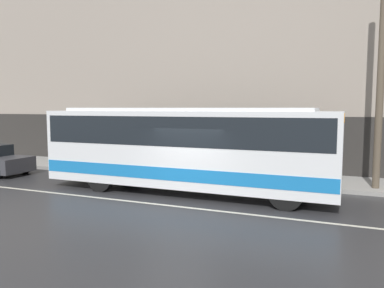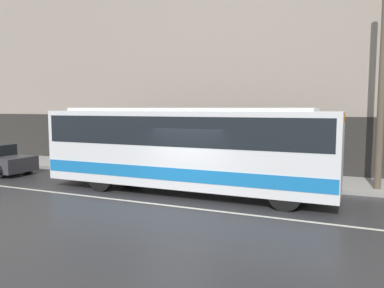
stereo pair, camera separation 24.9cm
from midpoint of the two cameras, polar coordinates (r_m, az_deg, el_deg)
ground_plane at (r=12.33m, az=-2.64°, el=-9.52°), size 60.00×60.00×0.00m
sidewalk at (r=17.41m, az=5.21°, el=-4.82°), size 60.00×3.18×0.16m
building_facade at (r=19.11m, az=6.99°, el=16.00°), size 60.00×0.35×13.79m
lane_stripe at (r=12.33m, az=-2.64°, el=-9.50°), size 54.00×0.14×0.01m
transit_bus at (r=14.07m, az=-1.42°, el=-0.16°), size 11.00×2.58×3.20m
utility_pole_near at (r=15.68m, az=26.43°, el=9.62°), size 0.26×0.26×8.63m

